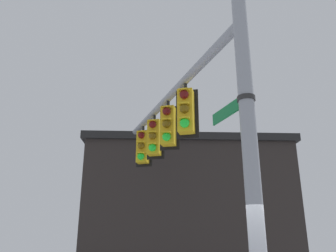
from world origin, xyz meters
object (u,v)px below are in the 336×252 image
traffic_light_nearest_pole (186,111)px  traffic_light_mid_outer (154,137)px  traffic_light_mid_inner (168,126)px  traffic_light_arm_end (143,147)px  street_name_sign (236,106)px

traffic_light_nearest_pole → traffic_light_mid_outer: (1.33, -1.90, 0.00)m
traffic_light_mid_inner → traffic_light_arm_end: same height
traffic_light_mid_inner → traffic_light_arm_end: 2.32m
traffic_light_nearest_pole → traffic_light_arm_end: 3.48m
traffic_light_mid_inner → street_name_sign: traffic_light_mid_inner is taller
traffic_light_nearest_pole → traffic_light_mid_inner: same height
traffic_light_arm_end → traffic_light_mid_outer: bearing=125.0°
traffic_light_nearest_pole → traffic_light_mid_inner: (0.66, -0.95, 0.00)m
traffic_light_arm_end → street_name_sign: size_ratio=1.21×
traffic_light_mid_outer → traffic_light_arm_end: size_ratio=1.00×
traffic_light_mid_inner → traffic_light_mid_outer: (0.66, -0.95, 0.00)m
traffic_light_mid_outer → traffic_light_arm_end: bearing=-55.0°
traffic_light_nearest_pole → traffic_light_mid_outer: 2.32m
traffic_light_nearest_pole → traffic_light_mid_outer: size_ratio=1.00×
traffic_light_nearest_pole → street_name_sign: 2.20m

